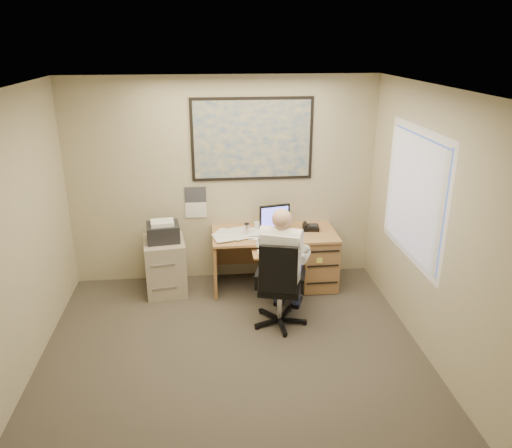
{
  "coord_description": "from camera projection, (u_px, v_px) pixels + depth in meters",
  "views": [
    {
      "loc": [
        -0.21,
        -4.05,
        3.12
      ],
      "look_at": [
        0.34,
        1.3,
        1.1
      ],
      "focal_mm": 35.0,
      "sensor_mm": 36.0,
      "label": 1
    }
  ],
  "objects": [
    {
      "name": "window_blinds",
      "position": [
        414.0,
        195.0,
        5.28
      ],
      "size": [
        0.06,
        1.4,
        1.3
      ],
      "primitive_type": null,
      "color": "white",
      "rests_on": "room_shell"
    },
    {
      "name": "desk",
      "position": [
        298.0,
        253.0,
        6.6
      ],
      "size": [
        1.6,
        0.97,
        1.08
      ],
      "color": "tan",
      "rests_on": "ground"
    },
    {
      "name": "wall_calendar",
      "position": [
        196.0,
        202.0,
        6.56
      ],
      "size": [
        0.28,
        0.01,
        0.42
      ],
      "primitive_type": "cube",
      "color": "white",
      "rests_on": "room_shell"
    },
    {
      "name": "room_shell",
      "position": [
        233.0,
        250.0,
        4.42
      ],
      "size": [
        4.0,
        4.5,
        2.7
      ],
      "color": "#3B362D",
      "rests_on": "ground"
    },
    {
      "name": "filing_cabinet",
      "position": [
        165.0,
        261.0,
        6.42
      ],
      "size": [
        0.57,
        0.66,
        0.97
      ],
      "rotation": [
        0.0,
        0.0,
        0.13
      ],
      "color": "#A59A85",
      "rests_on": "ground"
    },
    {
      "name": "office_chair",
      "position": [
        282.0,
        301.0,
        5.66
      ],
      "size": [
        0.77,
        0.77,
        1.06
      ],
      "rotation": [
        0.0,
        0.0,
        -0.26
      ],
      "color": "black",
      "rests_on": "ground"
    },
    {
      "name": "person",
      "position": [
        280.0,
        268.0,
        5.6
      ],
      "size": [
        0.86,
        1.0,
        1.39
      ],
      "primitive_type": null,
      "rotation": [
        0.0,
        0.0,
        -0.38
      ],
      "color": "white",
      "rests_on": "office_chair"
    },
    {
      "name": "world_map",
      "position": [
        252.0,
        139.0,
        6.34
      ],
      "size": [
        1.56,
        0.03,
        1.06
      ],
      "primitive_type": "cube",
      "color": "#1E4C93",
      "rests_on": "room_shell"
    }
  ]
}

